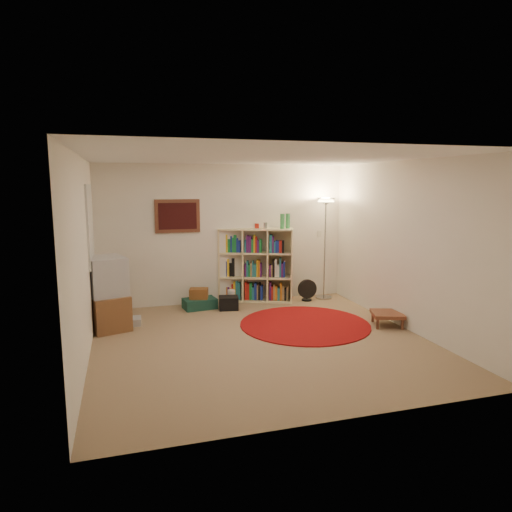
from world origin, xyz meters
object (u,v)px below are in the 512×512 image
(floor_fan, at_px, (307,290))
(tv_stand, at_px, (107,294))
(bookshelf, at_px, (255,266))
(side_table, at_px, (387,315))
(floor_lamp, at_px, (326,215))
(suitcase, at_px, (200,303))

(floor_fan, bearing_deg, tv_stand, -170.67)
(bookshelf, height_order, side_table, bookshelf)
(bookshelf, distance_m, side_table, 2.60)
(tv_stand, bearing_deg, floor_fan, -7.56)
(floor_lamp, relative_size, tv_stand, 1.75)
(floor_fan, height_order, side_table, floor_fan)
(suitcase, bearing_deg, floor_fan, -9.69)
(floor_lamp, xyz_separation_m, side_table, (0.22, -1.83, -1.41))
(floor_lamp, bearing_deg, tv_stand, -169.24)
(tv_stand, bearing_deg, side_table, -32.82)
(floor_fan, distance_m, tv_stand, 3.58)
(side_table, bearing_deg, tv_stand, 165.15)
(tv_stand, bearing_deg, suitcase, 6.55)
(suitcase, bearing_deg, side_table, -42.79)
(bookshelf, xyz_separation_m, tv_stand, (-2.59, -0.96, -0.13))
(bookshelf, distance_m, floor_lamp, 1.61)
(bookshelf, xyz_separation_m, side_table, (1.52, -2.05, -0.48))
(floor_lamp, height_order, floor_fan, floor_lamp)
(bookshelf, height_order, floor_lamp, floor_lamp)
(tv_stand, distance_m, suitcase, 1.71)
(side_table, bearing_deg, floor_lamp, 96.88)
(floor_lamp, height_order, side_table, floor_lamp)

